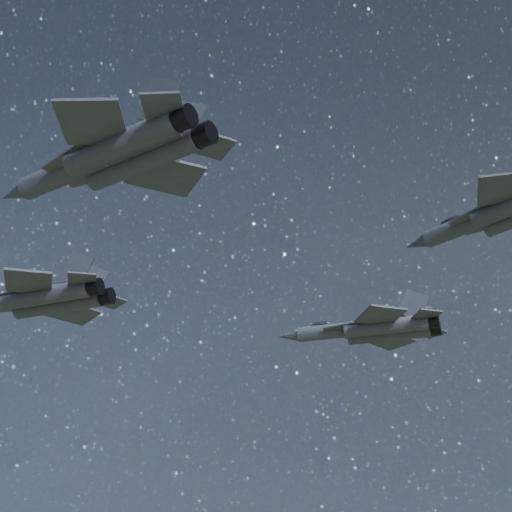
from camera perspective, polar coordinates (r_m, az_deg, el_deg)
The scene contains 4 objects.
jet_lead at distance 75.55m, azimuth -14.28°, elevation -2.79°, with size 17.53×12.13×4.40m.
jet_left at distance 87.19m, azimuth 7.86°, elevation -4.84°, with size 17.54×11.96×4.40m.
jet_right at distance 53.89m, azimuth -9.34°, elevation 6.67°, with size 17.56×12.39×4.45m.
jet_slot at distance 65.82m, azimuth 16.64°, elevation 3.00°, with size 16.20×11.00×4.07m.
Camera 1 is at (30.31, -51.19, 115.36)m, focal length 60.00 mm.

